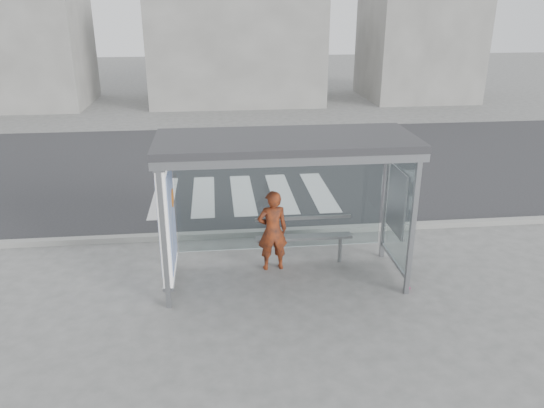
{
  "coord_description": "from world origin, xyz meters",
  "views": [
    {
      "loc": [
        -1.14,
        -8.31,
        4.71
      ],
      "look_at": [
        -0.21,
        0.2,
        1.39
      ],
      "focal_mm": 35.0,
      "sensor_mm": 36.0,
      "label": 1
    }
  ],
  "objects_px": {
    "soda_can": "(407,289)",
    "bus_shelter": "(263,174)",
    "person": "(272,231)",
    "bench": "(304,237)"
  },
  "relations": [
    {
      "from": "bus_shelter",
      "to": "bench",
      "type": "relative_size",
      "value": 2.35
    },
    {
      "from": "bench",
      "to": "soda_can",
      "type": "distance_m",
      "value": 2.08
    },
    {
      "from": "soda_can",
      "to": "bus_shelter",
      "type": "bearing_deg",
      "value": 164.2
    },
    {
      "from": "bus_shelter",
      "to": "soda_can",
      "type": "distance_m",
      "value": 3.18
    },
    {
      "from": "person",
      "to": "bench",
      "type": "distance_m",
      "value": 0.66
    },
    {
      "from": "bus_shelter",
      "to": "person",
      "type": "xyz_separation_m",
      "value": [
        0.2,
        0.38,
        -1.22
      ]
    },
    {
      "from": "bench",
      "to": "soda_can",
      "type": "height_order",
      "value": "bench"
    },
    {
      "from": "person",
      "to": "soda_can",
      "type": "relative_size",
      "value": 13.22
    },
    {
      "from": "bus_shelter",
      "to": "person",
      "type": "distance_m",
      "value": 1.29
    },
    {
      "from": "bench",
      "to": "person",
      "type": "bearing_deg",
      "value": -167.16
    }
  ]
}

